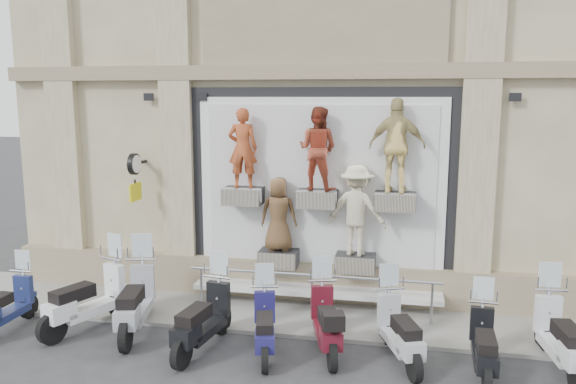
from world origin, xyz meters
name	(u,v)px	position (x,y,z in m)	size (l,w,h in m)	color
ground	(292,365)	(0.00, 0.00, 0.00)	(90.00, 90.00, 0.00)	#303033
sidewalk	(313,315)	(0.00, 2.10, 0.04)	(16.00, 2.20, 0.08)	gray
building	(343,34)	(0.00, 7.00, 6.00)	(14.00, 8.60, 12.00)	beige
shop_vitrine	(326,193)	(0.16, 2.74, 2.42)	(5.60, 0.92, 4.30)	black
guard_rail	(312,296)	(0.00, 2.00, 0.47)	(5.06, 0.10, 0.93)	#9EA0A5
clock_sign_bracket	(135,171)	(-3.90, 2.47, 2.80)	(0.10, 0.80, 1.02)	black
scooter_a	(5,295)	(-5.54, 0.29, 0.71)	(0.51, 1.74, 1.41)	#16204F
scooter_b	(87,286)	(-4.06, 0.66, 0.86)	(0.62, 2.12, 1.72)	white
scooter_c	(135,289)	(-3.10, 0.67, 0.87)	(0.62, 2.14, 1.74)	#91949D
scooter_d	(202,306)	(-1.63, 0.24, 0.81)	(0.58, 1.99, 1.61)	black
scooter_e	(265,314)	(-0.54, 0.30, 0.72)	(0.52, 1.77, 1.44)	#1A164F
scooter_f	(326,310)	(0.47, 0.60, 0.77)	(0.55, 1.90, 1.54)	#4D0D17
scooter_g	(400,318)	(1.71, 0.50, 0.75)	(0.54, 1.86, 1.51)	#A8AAAF
scooter_h	(485,332)	(3.02, 0.28, 0.72)	(0.52, 1.77, 1.44)	black
scooter_i	(562,323)	(4.24, 0.67, 0.81)	(0.58, 2.00, 1.62)	silver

